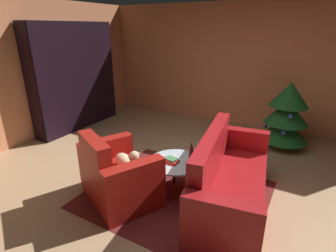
{
  "coord_description": "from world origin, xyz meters",
  "views": [
    {
      "loc": [
        1.44,
        -2.75,
        2.08
      ],
      "look_at": [
        -0.2,
        0.15,
        0.81
      ],
      "focal_mm": 28.12,
      "sensor_mm": 36.0,
      "label": 1
    }
  ],
  "objects_px": {
    "bookshelf_unit": "(80,78)",
    "armchair_red": "(117,176)",
    "bottle_on_table": "(191,154)",
    "book_stack_on_table": "(170,160)",
    "decorated_tree": "(287,115)",
    "couch_red": "(229,183)",
    "coffee_table": "(176,164)"
  },
  "relations": [
    {
      "from": "couch_red",
      "to": "book_stack_on_table",
      "type": "height_order",
      "value": "couch_red"
    },
    {
      "from": "couch_red",
      "to": "coffee_table",
      "type": "height_order",
      "value": "couch_red"
    },
    {
      "from": "coffee_table",
      "to": "bottle_on_table",
      "type": "height_order",
      "value": "bottle_on_table"
    },
    {
      "from": "bottle_on_table",
      "to": "couch_red",
      "type": "bearing_deg",
      "value": -6.01
    },
    {
      "from": "book_stack_on_table",
      "to": "decorated_tree",
      "type": "distance_m",
      "value": 2.51
    },
    {
      "from": "bookshelf_unit",
      "to": "bottle_on_table",
      "type": "height_order",
      "value": "bookshelf_unit"
    },
    {
      "from": "bottle_on_table",
      "to": "decorated_tree",
      "type": "height_order",
      "value": "decorated_tree"
    },
    {
      "from": "armchair_red",
      "to": "decorated_tree",
      "type": "bearing_deg",
      "value": 59.04
    },
    {
      "from": "bookshelf_unit",
      "to": "coffee_table",
      "type": "distance_m",
      "value": 3.3
    },
    {
      "from": "book_stack_on_table",
      "to": "bottle_on_table",
      "type": "height_order",
      "value": "bottle_on_table"
    },
    {
      "from": "couch_red",
      "to": "bottle_on_table",
      "type": "xyz_separation_m",
      "value": [
        -0.53,
        0.06,
        0.23
      ]
    },
    {
      "from": "bookshelf_unit",
      "to": "armchair_red",
      "type": "xyz_separation_m",
      "value": [
        2.42,
        -1.77,
        -0.73
      ]
    },
    {
      "from": "book_stack_on_table",
      "to": "bottle_on_table",
      "type": "bearing_deg",
      "value": 36.99
    },
    {
      "from": "coffee_table",
      "to": "book_stack_on_table",
      "type": "relative_size",
      "value": 3.28
    },
    {
      "from": "armchair_red",
      "to": "coffee_table",
      "type": "relative_size",
      "value": 1.73
    },
    {
      "from": "armchair_red",
      "to": "couch_red",
      "type": "distance_m",
      "value": 1.38
    },
    {
      "from": "coffee_table",
      "to": "bottle_on_table",
      "type": "xyz_separation_m",
      "value": [
        0.16,
        0.1,
        0.14
      ]
    },
    {
      "from": "bookshelf_unit",
      "to": "couch_red",
      "type": "xyz_separation_m",
      "value": [
        3.68,
        -1.22,
        -0.73
      ]
    },
    {
      "from": "coffee_table",
      "to": "bookshelf_unit",
      "type": "bearing_deg",
      "value": 157.02
    },
    {
      "from": "armchair_red",
      "to": "decorated_tree",
      "type": "xyz_separation_m",
      "value": [
        1.62,
        2.69,
        0.3
      ]
    },
    {
      "from": "bookshelf_unit",
      "to": "book_stack_on_table",
      "type": "distance_m",
      "value": 3.27
    },
    {
      "from": "armchair_red",
      "to": "bookshelf_unit",
      "type": "bearing_deg",
      "value": 143.82
    },
    {
      "from": "book_stack_on_table",
      "to": "decorated_tree",
      "type": "height_order",
      "value": "decorated_tree"
    },
    {
      "from": "decorated_tree",
      "to": "book_stack_on_table",
      "type": "bearing_deg",
      "value": -116.12
    },
    {
      "from": "book_stack_on_table",
      "to": "bookshelf_unit",
      "type": "bearing_deg",
      "value": 155.75
    },
    {
      "from": "couch_red",
      "to": "coffee_table",
      "type": "bearing_deg",
      "value": -176.03
    },
    {
      "from": "armchair_red",
      "to": "bottle_on_table",
      "type": "bearing_deg",
      "value": 39.85
    },
    {
      "from": "couch_red",
      "to": "decorated_tree",
      "type": "height_order",
      "value": "decorated_tree"
    },
    {
      "from": "couch_red",
      "to": "coffee_table",
      "type": "xyz_separation_m",
      "value": [
        -0.7,
        -0.05,
        0.09
      ]
    },
    {
      "from": "couch_red",
      "to": "decorated_tree",
      "type": "bearing_deg",
      "value": 80.6
    },
    {
      "from": "bookshelf_unit",
      "to": "book_stack_on_table",
      "type": "height_order",
      "value": "bookshelf_unit"
    },
    {
      "from": "bookshelf_unit",
      "to": "book_stack_on_table",
      "type": "bearing_deg",
      "value": -24.25
    }
  ]
}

